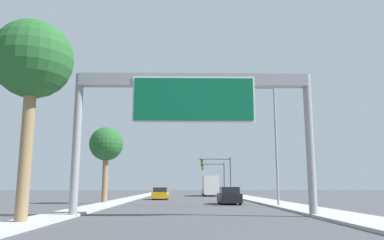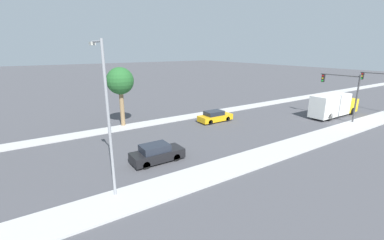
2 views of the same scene
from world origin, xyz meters
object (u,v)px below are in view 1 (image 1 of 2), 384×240
object	(u,v)px
sign_gantry	(194,102)
car_mid_right	(229,196)
palm_tree_foreground	(33,62)
truck_box_primary	(210,186)
palm_tree_background	(106,145)
car_mid_center	(160,194)
traffic_light_near_intersection	(220,169)
street_lamp_right	(272,135)
traffic_light_mid_block	(216,173)

from	to	relation	value
sign_gantry	car_mid_right	bearing A→B (deg)	76.01
sign_gantry	palm_tree_foreground	bearing A→B (deg)	-152.11
truck_box_primary	palm_tree_background	world-z (taller)	palm_tree_background
car_mid_center	truck_box_primary	size ratio (longest dim) A/B	0.51
traffic_light_near_intersection	street_lamp_right	bearing A→B (deg)	-87.26
sign_gantry	palm_tree_background	distance (m)	17.08
truck_box_primary	palm_tree_background	bearing A→B (deg)	-113.81
car_mid_right	palm_tree_foreground	xyz separation A→B (m)	(-10.95, -17.99, 6.49)
traffic_light_near_intersection	palm_tree_foreground	distance (m)	45.90
traffic_light_mid_block	traffic_light_near_intersection	bearing A→B (deg)	-91.06
sign_gantry	palm_tree_foreground	xyz separation A→B (m)	(-7.45, -3.94, 0.94)
sign_gantry	traffic_light_near_intersection	xyz separation A→B (m)	(5.10, 40.10, -2.05)
palm_tree_foreground	palm_tree_background	world-z (taller)	palm_tree_foreground
car_mid_right	street_lamp_right	xyz separation A→B (m)	(3.07, -4.59, 4.96)
traffic_light_near_intersection	traffic_light_mid_block	size ratio (longest dim) A/B	1.04
truck_box_primary	palm_tree_foreground	xyz separation A→B (m)	(-10.95, -45.08, 5.59)
traffic_light_near_intersection	traffic_light_mid_block	world-z (taller)	traffic_light_near_intersection
street_lamp_right	palm_tree_background	bearing A→B (deg)	158.92
traffic_light_near_intersection	street_lamp_right	distance (m)	30.72
car_mid_center	truck_box_primary	distance (m)	16.90
sign_gantry	car_mid_center	distance (m)	26.62
car_mid_right	palm_tree_background	xyz separation A→B (m)	(-11.50, 1.03, 4.73)
car_mid_center	traffic_light_mid_block	world-z (taller)	traffic_light_mid_block
car_mid_center	street_lamp_right	bearing A→B (deg)	-58.35
car_mid_center	palm_tree_background	size ratio (longest dim) A/B	0.64
traffic_light_mid_block	palm_tree_foreground	xyz separation A→B (m)	(-12.74, -54.05, 3.18)
truck_box_primary	traffic_light_mid_block	bearing A→B (deg)	78.74
car_mid_center	traffic_light_near_intersection	world-z (taller)	traffic_light_near_intersection
palm_tree_foreground	palm_tree_background	bearing A→B (deg)	91.67
car_mid_center	palm_tree_background	distance (m)	12.56
traffic_light_near_intersection	palm_tree_foreground	bearing A→B (deg)	-105.90
car_mid_center	traffic_light_near_intersection	size ratio (longest dim) A/B	0.74
car_mid_right	traffic_light_near_intersection	xyz separation A→B (m)	(1.60, 26.06, 3.50)
sign_gantry	car_mid_right	world-z (taller)	sign_gantry
traffic_light_mid_block	street_lamp_right	distance (m)	40.70
palm_tree_background	traffic_light_near_intersection	bearing A→B (deg)	62.37
sign_gantry	traffic_light_mid_block	world-z (taller)	sign_gantry
sign_gantry	palm_tree_background	world-z (taller)	sign_gantry
palm_tree_background	street_lamp_right	xyz separation A→B (m)	(14.57, -5.62, 0.23)
palm_tree_foreground	car_mid_right	bearing A→B (deg)	58.67
palm_tree_background	street_lamp_right	distance (m)	15.62
sign_gantry	traffic_light_near_intersection	size ratio (longest dim) A/B	2.16
traffic_light_mid_block	car_mid_center	bearing A→B (deg)	-109.86
traffic_light_mid_block	street_lamp_right	xyz separation A→B (m)	(1.28, -40.65, 1.65)
car_mid_center	palm_tree_background	world-z (taller)	palm_tree_background
traffic_light_near_intersection	traffic_light_mid_block	xyz separation A→B (m)	(0.18, 10.00, -0.19)
palm_tree_foreground	traffic_light_near_intersection	bearing A→B (deg)	74.10
truck_box_primary	palm_tree_background	xyz separation A→B (m)	(-11.50, -26.07, 3.83)
car_mid_right	street_lamp_right	size ratio (longest dim) A/B	0.45
truck_box_primary	traffic_light_near_intersection	bearing A→B (deg)	-32.93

